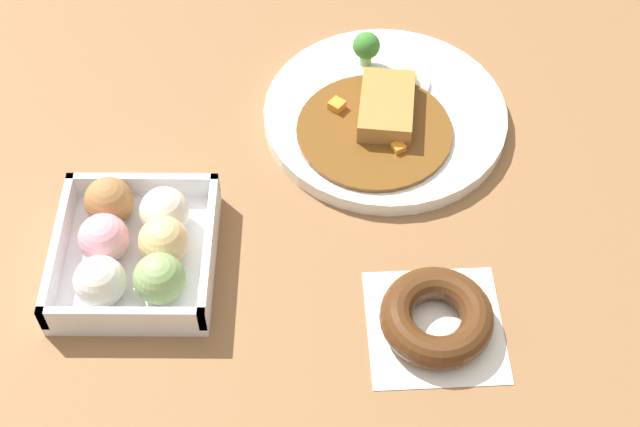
% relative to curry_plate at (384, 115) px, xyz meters
% --- Properties ---
extents(ground_plane, '(1.60, 1.60, 0.00)m').
position_rel_curry_plate_xyz_m(ground_plane, '(0.16, -0.12, -0.01)').
color(ground_plane, brown).
extents(curry_plate, '(0.28, 0.28, 0.06)m').
position_rel_curry_plate_xyz_m(curry_plate, '(0.00, 0.00, 0.00)').
color(curry_plate, white).
rests_on(curry_plate, ground_plane).
extents(donut_box, '(0.17, 0.16, 0.06)m').
position_rel_curry_plate_xyz_m(donut_box, '(0.20, -0.26, 0.02)').
color(donut_box, white).
rests_on(donut_box, ground_plane).
extents(chocolate_ring_donut, '(0.14, 0.14, 0.03)m').
position_rel_curry_plate_xyz_m(chocolate_ring_donut, '(0.27, 0.04, 0.00)').
color(chocolate_ring_donut, white).
rests_on(chocolate_ring_donut, ground_plane).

